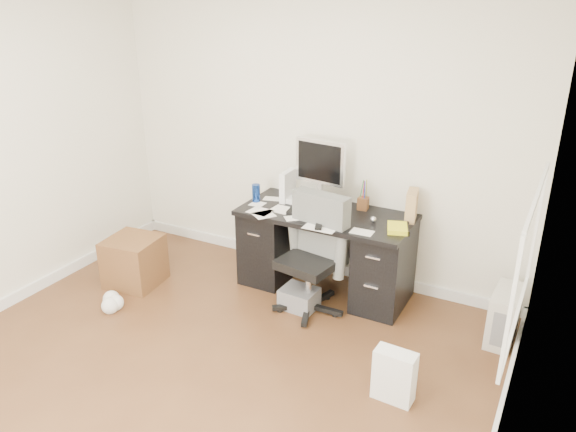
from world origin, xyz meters
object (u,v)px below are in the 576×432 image
at_px(lcd_monitor, 320,172).
at_px(office_chair, 309,256).
at_px(wicker_basket, 134,261).
at_px(desk, 325,249).
at_px(keyboard, 314,213).
at_px(pc_tower, 504,316).

height_order(lcd_monitor, office_chair, lcd_monitor).
distance_m(lcd_monitor, wicker_basket, 1.90).
bearing_deg(wicker_basket, office_chair, 11.63).
height_order(desk, keyboard, keyboard).
bearing_deg(pc_tower, office_chair, -166.16).
relative_size(pc_tower, wicker_basket, 0.96).
distance_m(lcd_monitor, keyboard, 0.38).
relative_size(lcd_monitor, office_chair, 0.60).
relative_size(desk, keyboard, 3.30).
bearing_deg(lcd_monitor, wicker_basket, -143.18).
xyz_separation_m(lcd_monitor, pc_tower, (1.69, -0.23, -0.84)).
bearing_deg(pc_tower, lcd_monitor, 174.68).
bearing_deg(keyboard, office_chair, -79.77).
xyz_separation_m(desk, pc_tower, (1.55, -0.08, -0.19)).
relative_size(keyboard, pc_tower, 1.06).
xyz_separation_m(office_chair, wicker_basket, (-1.63, -0.33, -0.28)).
xyz_separation_m(lcd_monitor, wicker_basket, (-1.46, -0.87, -0.83)).
height_order(office_chair, wicker_basket, office_chair).
relative_size(desk, lcd_monitor, 2.47).
bearing_deg(keyboard, desk, 38.81).
height_order(desk, lcd_monitor, lcd_monitor).
xyz_separation_m(desk, keyboard, (-0.08, -0.09, 0.36)).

